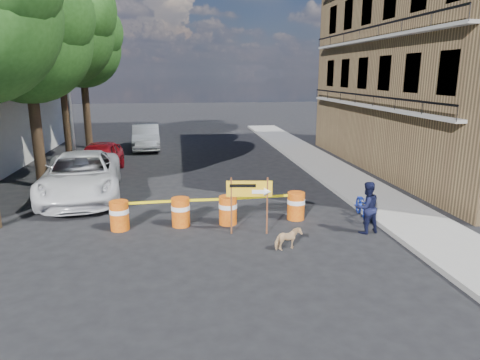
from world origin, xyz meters
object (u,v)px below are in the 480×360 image
object	(u,v)px
sedan_silver	(146,137)
barrel_far_left	(119,215)
detour_sign	(255,193)
barrel_mid_left	(181,211)
sedan_red	(99,158)
barrel_far_right	(296,205)
dog	(288,239)
bicycle	(364,194)
pedestrian	(367,207)
suv_white	(81,176)
barrel_mid_right	(228,210)

from	to	relation	value
sedan_silver	barrel_far_left	bearing A→B (deg)	-93.46
detour_sign	barrel_mid_left	bearing A→B (deg)	163.31
barrel_mid_left	sedan_red	distance (m)	8.58
barrel_far_right	dog	distance (m)	2.58
barrel_mid_left	bicycle	bearing A→B (deg)	-1.68
dog	barrel_far_left	bearing A→B (deg)	46.50
pedestrian	dog	world-z (taller)	pedestrian
pedestrian	bicycle	size ratio (longest dim) A/B	0.92
dog	sedan_red	xyz separation A→B (m)	(-6.56, 10.02, 0.45)
barrel_far_left	sedan_red	world-z (taller)	sedan_red
sedan_red	dog	bearing A→B (deg)	-54.56
barrel_far_left	bicycle	distance (m)	7.73
detour_sign	pedestrian	size ratio (longest dim) A/B	1.10
pedestrian	barrel_far_right	bearing A→B (deg)	-52.39
bicycle	sedan_red	bearing A→B (deg)	151.46
suv_white	sedan_red	xyz separation A→B (m)	(0.00, 3.96, -0.09)
barrel_far_right	sedan_red	xyz separation A→B (m)	(-7.44, 7.61, 0.29)
barrel_mid_right	sedan_red	xyz separation A→B (m)	(-5.19, 7.75, 0.29)
barrel_mid_right	barrel_far_right	world-z (taller)	same
barrel_far_left	barrel_mid_right	size ratio (longest dim) A/B	1.00
barrel_far_right	dog	xyz separation A→B (m)	(-0.88, -2.42, -0.16)
dog	pedestrian	bearing A→B (deg)	-88.56
barrel_far_right	pedestrian	bearing A→B (deg)	-40.53
barrel_far_right	detour_sign	xyz separation A→B (m)	(-1.56, -1.12, 0.78)
barrel_mid_left	dog	size ratio (longest dim) A/B	1.24
bicycle	sedan_red	xyz separation A→B (m)	(-9.60, 7.90, -0.09)
barrel_far_left	barrel_far_right	bearing A→B (deg)	2.03
barrel_mid_right	dog	distance (m)	2.65
barrel_mid_left	suv_white	distance (m)	5.30
barrel_far_left	barrel_mid_right	world-z (taller)	same
barrel_far_left	barrel_far_right	world-z (taller)	same
barrel_far_right	detour_sign	distance (m)	2.07
pedestrian	suv_white	xyz separation A→B (m)	(-9.18, 5.13, 0.06)
barrel_mid_right	bicycle	xyz separation A→B (m)	(4.41, -0.15, 0.38)
bicycle	detour_sign	bearing A→B (deg)	-156.62
barrel_far_right	sedan_silver	xyz separation A→B (m)	(-5.76, 14.42, 0.29)
barrel_far_left	dog	distance (m)	5.18
barrel_far_left	sedan_red	size ratio (longest dim) A/B	0.20
barrel_far_left	barrel_mid_left	distance (m)	1.84
barrel_mid_left	barrel_far_right	distance (m)	3.72
barrel_far_left	barrel_far_right	xyz separation A→B (m)	(5.56, 0.20, 0.00)
barrel_mid_right	sedan_red	size ratio (longest dim) A/B	0.20
dog	suv_white	xyz separation A→B (m)	(-6.56, 6.06, 0.54)
barrel_mid_left	dog	distance (m)	3.66
dog	suv_white	distance (m)	8.95
barrel_mid_right	sedan_red	distance (m)	9.34
barrel_far_left	barrel_far_right	size ratio (longest dim) A/B	1.00
barrel_far_left	bicycle	size ratio (longest dim) A/B	0.53
barrel_mid_right	bicycle	size ratio (longest dim) A/B	0.53
barrel_mid_left	sedan_silver	bearing A→B (deg)	97.99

